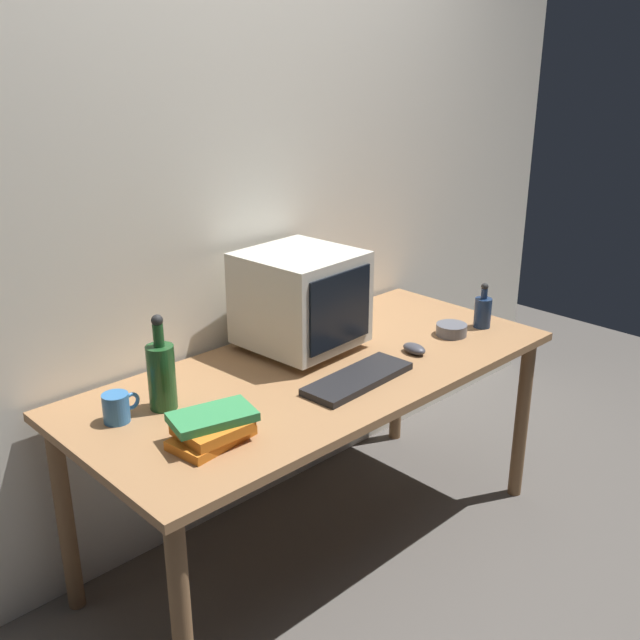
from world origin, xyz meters
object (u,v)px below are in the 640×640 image
Objects in this scene: keyboard at (358,379)px; book_stack at (212,428)px; crt_monitor at (301,300)px; bottle_short at (483,311)px; computer_mouse at (414,349)px; mug at (117,407)px; bottle_tall at (161,374)px; cd_spindle at (451,330)px.

book_stack reaches higher than keyboard.
bottle_short is at bearing -26.57° from crt_monitor.
crt_monitor is 0.77m from bottle_short.
mug is (-1.05, 0.29, 0.03)m from computer_mouse.
bottle_short reaches higher than mug.
bottle_tall reaches higher than computer_mouse.
keyboard is 0.65m from bottle_tall.
bottle_tall is (-0.57, 0.29, 0.10)m from keyboard.
bottle_tall is at bearing 170.38° from computer_mouse.
mug reaches higher than computer_mouse.
cd_spindle is (0.58, 0.04, 0.01)m from keyboard.
cd_spindle is (1.30, -0.27, -0.02)m from mug.
crt_monitor reaches higher than bottle_short.
book_stack is at bearing 174.77° from keyboard.
cd_spindle is (1.16, 0.02, -0.02)m from book_stack.
cd_spindle reaches higher than keyboard.
mug is (-0.13, 0.30, 0.00)m from book_stack.
cd_spindle is at bearing -11.91° from mug.
mug is at bearing 114.17° from book_stack.
bottle_tall reaches higher than keyboard.
bottle_tall is 2.58× the size of cd_spindle.
mug is at bearing 171.60° from computer_mouse.
cd_spindle is at bearing 10.37° from computer_mouse.
bottle_tall is 0.29m from book_stack.
keyboard is 0.79m from mug.
crt_monitor is at bearing 27.12° from book_stack.
bottle_short is (0.41, -0.02, 0.05)m from computer_mouse.
mug reaches higher than book_stack.
bottle_short is 1.54× the size of mug.
crt_monitor is at bearing 136.71° from computer_mouse.
keyboard is (-0.06, -0.35, -0.18)m from crt_monitor.
crt_monitor is 4.11× the size of computer_mouse.
bottle_short is at bearing 4.73° from computer_mouse.
mug is (-0.15, 0.02, -0.07)m from bottle_tall.
crt_monitor is 3.42× the size of mug.
bottle_tall is at bearing -7.67° from mug.
book_stack is (-0.59, 0.02, 0.03)m from keyboard.
book_stack reaches higher than computer_mouse.
crt_monitor reaches higher than book_stack.
bottle_short is (0.68, -0.34, -0.13)m from crt_monitor.
mug is 1.00× the size of cd_spindle.
book_stack is at bearing -65.83° from mug.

